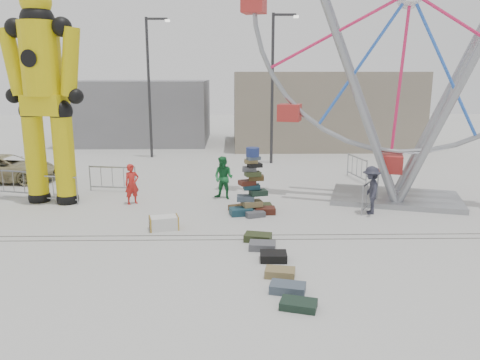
{
  "coord_description": "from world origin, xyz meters",
  "views": [
    {
      "loc": [
        0.8,
        -12.72,
        4.88
      ],
      "look_at": [
        1.05,
        1.55,
        1.63
      ],
      "focal_mm": 35.0,
      "sensor_mm": 36.0,
      "label": 1
    }
  ],
  "objects_px": {
    "lamp_post_left": "(150,81)",
    "steamer_trunk": "(164,223)",
    "pedestrian_green": "(224,178)",
    "pedestrian_black": "(63,174)",
    "barricade_dummy_b": "(53,189)",
    "barricade_wheel_front": "(370,194)",
    "pedestrian_grey": "(371,190)",
    "barricade_dummy_a": "(13,183)",
    "lamp_post_right": "(274,81)",
    "ferris_wheel": "(409,21)",
    "parked_suv": "(7,168)",
    "crash_test_dummy": "(44,89)",
    "pedestrian_red": "(132,184)",
    "suitcase_tower": "(252,195)",
    "barricade_dummy_c": "(113,179)",
    "barricade_wheel_back": "(357,168)"
  },
  "relations": [
    {
      "from": "pedestrian_red",
      "to": "pedestrian_black",
      "type": "bearing_deg",
      "value": 124.52
    },
    {
      "from": "barricade_wheel_back",
      "to": "pedestrian_grey",
      "type": "distance_m",
      "value": 5.57
    },
    {
      "from": "ferris_wheel",
      "to": "lamp_post_left",
      "type": "bearing_deg",
      "value": 154.7
    },
    {
      "from": "barricade_dummy_a",
      "to": "pedestrian_grey",
      "type": "xyz_separation_m",
      "value": [
        13.8,
        -2.63,
        0.31
      ]
    },
    {
      "from": "lamp_post_right",
      "to": "steamer_trunk",
      "type": "bearing_deg",
      "value": -111.51
    },
    {
      "from": "lamp_post_right",
      "to": "pedestrian_black",
      "type": "bearing_deg",
      "value": -142.46
    },
    {
      "from": "barricade_wheel_front",
      "to": "pedestrian_green",
      "type": "distance_m",
      "value": 5.66
    },
    {
      "from": "barricade_dummy_a",
      "to": "barricade_wheel_front",
      "type": "bearing_deg",
      "value": 7.04
    },
    {
      "from": "parked_suv",
      "to": "steamer_trunk",
      "type": "bearing_deg",
      "value": -127.97
    },
    {
      "from": "ferris_wheel",
      "to": "parked_suv",
      "type": "distance_m",
      "value": 18.3
    },
    {
      "from": "barricade_dummy_b",
      "to": "steamer_trunk",
      "type": "bearing_deg",
      "value": -21.77
    },
    {
      "from": "lamp_post_right",
      "to": "barricade_dummy_a",
      "type": "relative_size",
      "value": 4.0
    },
    {
      "from": "barricade_dummy_a",
      "to": "barricade_wheel_back",
      "type": "relative_size",
      "value": 1.0
    },
    {
      "from": "barricade_dummy_b",
      "to": "barricade_dummy_c",
      "type": "relative_size",
      "value": 1.0
    },
    {
      "from": "ferris_wheel",
      "to": "pedestrian_grey",
      "type": "height_order",
      "value": "ferris_wheel"
    },
    {
      "from": "lamp_post_right",
      "to": "pedestrian_green",
      "type": "relative_size",
      "value": 4.7
    },
    {
      "from": "barricade_dummy_a",
      "to": "pedestrian_black",
      "type": "xyz_separation_m",
      "value": [
        1.99,
        0.07,
        0.37
      ]
    },
    {
      "from": "lamp_post_left",
      "to": "barricade_dummy_a",
      "type": "height_order",
      "value": "lamp_post_left"
    },
    {
      "from": "suitcase_tower",
      "to": "ferris_wheel",
      "type": "xyz_separation_m",
      "value": [
        5.74,
        1.59,
        6.09
      ]
    },
    {
      "from": "ferris_wheel",
      "to": "pedestrian_black",
      "type": "bearing_deg",
      "value": -167.52
    },
    {
      "from": "suitcase_tower",
      "to": "pedestrian_red",
      "type": "bearing_deg",
      "value": 154.9
    },
    {
      "from": "crash_test_dummy",
      "to": "barricade_dummy_a",
      "type": "relative_size",
      "value": 4.1
    },
    {
      "from": "pedestrian_green",
      "to": "pedestrian_grey",
      "type": "relative_size",
      "value": 0.99
    },
    {
      "from": "steamer_trunk",
      "to": "barricade_wheel_back",
      "type": "bearing_deg",
      "value": 26.85
    },
    {
      "from": "pedestrian_grey",
      "to": "barricade_wheel_front",
      "type": "bearing_deg",
      "value": 172.74
    },
    {
      "from": "lamp_post_left",
      "to": "steamer_trunk",
      "type": "distance_m",
      "value": 14.27
    },
    {
      "from": "barricade_wheel_front",
      "to": "barricade_wheel_back",
      "type": "xyz_separation_m",
      "value": [
        0.77,
        4.86,
        0.0
      ]
    },
    {
      "from": "lamp_post_left",
      "to": "suitcase_tower",
      "type": "relative_size",
      "value": 3.37
    },
    {
      "from": "lamp_post_left",
      "to": "barricade_wheel_front",
      "type": "xyz_separation_m",
      "value": [
        9.81,
        -11.13,
        -3.93
      ]
    },
    {
      "from": "lamp_post_left",
      "to": "barricade_wheel_back",
      "type": "height_order",
      "value": "lamp_post_left"
    },
    {
      "from": "crash_test_dummy",
      "to": "barricade_wheel_back",
      "type": "distance_m",
      "value": 13.89
    },
    {
      "from": "barricade_wheel_front",
      "to": "barricade_dummy_c",
      "type": "bearing_deg",
      "value": 106.49
    },
    {
      "from": "pedestrian_black",
      "to": "barricade_wheel_back",
      "type": "bearing_deg",
      "value": -134.62
    },
    {
      "from": "barricade_dummy_a",
      "to": "pedestrian_green",
      "type": "relative_size",
      "value": 1.17
    },
    {
      "from": "lamp_post_left",
      "to": "crash_test_dummy",
      "type": "xyz_separation_m",
      "value": [
        -2.24,
        -10.04,
        -0.16
      ]
    },
    {
      "from": "pedestrian_green",
      "to": "pedestrian_red",
      "type": "bearing_deg",
      "value": -141.56
    },
    {
      "from": "barricade_dummy_b",
      "to": "barricade_wheel_front",
      "type": "xyz_separation_m",
      "value": [
        11.99,
        -0.97,
        0.0
      ]
    },
    {
      "from": "barricade_dummy_c",
      "to": "parked_suv",
      "type": "xyz_separation_m",
      "value": [
        -5.34,
        1.99,
        0.07
      ]
    },
    {
      "from": "barricade_dummy_a",
      "to": "parked_suv",
      "type": "relative_size",
      "value": 0.45
    },
    {
      "from": "suitcase_tower",
      "to": "steamer_trunk",
      "type": "distance_m",
      "value": 3.44
    },
    {
      "from": "pedestrian_green",
      "to": "pedestrian_black",
      "type": "relative_size",
      "value": 0.93
    },
    {
      "from": "barricade_wheel_back",
      "to": "pedestrian_grey",
      "type": "xyz_separation_m",
      "value": [
        -0.95,
        -5.48,
        0.31
      ]
    },
    {
      "from": "crash_test_dummy",
      "to": "parked_suv",
      "type": "bearing_deg",
      "value": 145.32
    },
    {
      "from": "barricade_dummy_b",
      "to": "pedestrian_red",
      "type": "height_order",
      "value": "pedestrian_red"
    },
    {
      "from": "pedestrian_green",
      "to": "parked_suv",
      "type": "distance_m",
      "value": 10.57
    },
    {
      "from": "parked_suv",
      "to": "pedestrian_black",
      "type": "bearing_deg",
      "value": -124.68
    },
    {
      "from": "suitcase_tower",
      "to": "pedestrian_green",
      "type": "relative_size",
      "value": 1.39
    },
    {
      "from": "lamp_post_right",
      "to": "barricade_wheel_back",
      "type": "height_order",
      "value": "lamp_post_right"
    },
    {
      "from": "ferris_wheel",
      "to": "barricade_dummy_b",
      "type": "bearing_deg",
      "value": -162.77
    },
    {
      "from": "ferris_wheel",
      "to": "pedestrian_red",
      "type": "distance_m",
      "value": 11.89
    }
  ]
}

